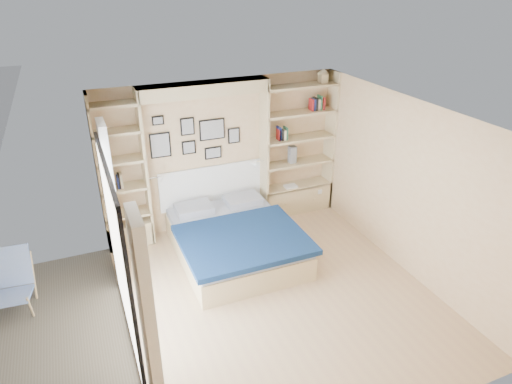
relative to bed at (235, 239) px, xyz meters
name	(u,v)px	position (x,y,z in m)	size (l,w,h in m)	color
ground	(277,293)	(0.20, -1.11, -0.28)	(4.50, 4.50, 0.00)	tan
room_shell	(213,184)	(-0.19, 0.41, 0.80)	(4.50, 4.50, 4.50)	#D9B78B
bed	(235,239)	(0.00, 0.00, 0.00)	(1.79, 2.24, 1.07)	#D1BC88
photo_gallery	(194,138)	(-0.25, 1.11, 1.32)	(1.48, 0.02, 0.82)	black
reading_lamps	(209,170)	(-0.10, 0.89, 0.82)	(1.92, 0.12, 0.15)	silver
shelf_decor	(285,124)	(1.28, 0.95, 1.41)	(3.59, 0.23, 2.03)	#A51E1E
deck_chair	(13,282)	(-3.06, -0.01, 0.09)	(0.52, 0.81, 0.78)	tan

